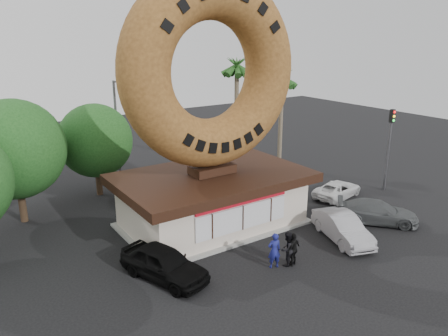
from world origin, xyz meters
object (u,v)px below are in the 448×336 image
car_grey (377,212)px  car_black (164,263)px  donut_shop (213,197)px  traffic_signal (390,140)px  person_right (293,249)px  car_silver (342,228)px  car_white (337,189)px  person_left (274,250)px  street_lamp (119,128)px  person_center (287,249)px  giant_donut (211,71)px

car_grey → car_black: bearing=130.8°
donut_shop → traffic_signal: bearing=-8.1°
person_right → car_silver: (4.23, 0.53, -0.13)m
person_right → car_silver: size_ratio=0.39×
traffic_signal → car_white: (-4.11, 0.91, -3.28)m
traffic_signal → person_left: (-14.24, -4.06, -2.94)m
car_black → street_lamp: bearing=57.2°
street_lamp → person_right: street_lamp is taller
person_left → car_black: size_ratio=0.40×
street_lamp → person_center: bearing=-82.0°
car_white → traffic_signal: bearing=-114.8°
car_grey → traffic_signal: bearing=-10.1°
street_lamp → car_silver: 17.68m
person_left → car_silver: 5.19m
traffic_signal → car_black: (-19.25, -1.90, -3.07)m
donut_shop → traffic_signal: (14.00, -1.99, 2.10)m
car_silver → person_right: bearing=-155.0°
giant_donut → car_grey: (8.56, -5.49, -8.55)m
person_left → car_black: (-5.01, 2.16, -0.13)m
donut_shop → traffic_signal: traffic_signal is taller
traffic_signal → car_black: 19.59m
street_lamp → car_grey: 19.05m
person_right → car_white: bearing=-166.1°
person_left → person_center: person_left is taller
giant_donut → street_lamp: size_ratio=1.36×
person_center → street_lamp: bearing=-89.8°
person_center → person_right: bearing=139.9°
donut_shop → car_grey: size_ratio=2.32×
person_left → person_center: size_ratio=1.03×
giant_donut → person_right: (0.71, -6.42, -8.36)m
traffic_signal → person_right: size_ratio=3.44×
giant_donut → person_left: bearing=-92.3°
person_left → car_grey: size_ratio=0.39×
car_silver → street_lamp: bearing=131.0°
car_black → person_center: bearing=-41.5°
donut_shop → person_center: (0.44, -6.24, -0.86)m
giant_donut → traffic_signal: bearing=-8.2°
car_grey → car_white: car_grey is taller
giant_donut → car_white: size_ratio=2.59×
street_lamp → car_silver: size_ratio=1.75×
person_left → car_white: (10.13, 4.97, -0.35)m
traffic_signal → person_center: 14.51m
car_silver → car_white: car_silver is taller
car_white → donut_shop: bearing=71.4°
person_right → car_white: (9.18, 5.32, -0.30)m
donut_shop → giant_donut: (0.00, 0.02, 7.48)m
street_lamp → person_center: (2.30, -16.26, -3.58)m
giant_donut → car_silver: size_ratio=2.38×
person_center → car_white: bearing=-159.2°
car_grey → car_white: bearing=30.5°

